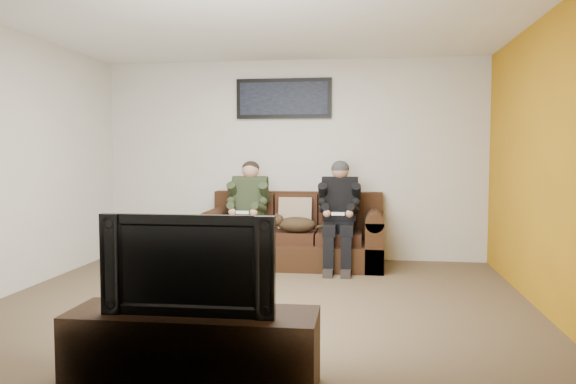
# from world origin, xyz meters

# --- Properties ---
(floor) EXTENTS (5.00, 5.00, 0.00)m
(floor) POSITION_xyz_m (0.00, 0.00, 0.00)
(floor) COLOR brown
(floor) RESTS_ON ground
(ceiling) EXTENTS (5.00, 5.00, 0.00)m
(ceiling) POSITION_xyz_m (0.00, 0.00, 2.60)
(ceiling) COLOR silver
(ceiling) RESTS_ON ground
(wall_back) EXTENTS (5.00, 0.00, 5.00)m
(wall_back) POSITION_xyz_m (0.00, 2.25, 1.30)
(wall_back) COLOR beige
(wall_back) RESTS_ON ground
(wall_front) EXTENTS (5.00, 0.00, 5.00)m
(wall_front) POSITION_xyz_m (0.00, -2.25, 1.30)
(wall_front) COLOR beige
(wall_front) RESTS_ON ground
(wall_left) EXTENTS (0.00, 4.50, 4.50)m
(wall_left) POSITION_xyz_m (-2.50, 0.00, 1.30)
(wall_left) COLOR beige
(wall_left) RESTS_ON ground
(wall_right) EXTENTS (0.00, 4.50, 4.50)m
(wall_right) POSITION_xyz_m (2.50, 0.00, 1.30)
(wall_right) COLOR beige
(wall_right) RESTS_ON ground
(accent_wall_right) EXTENTS (0.00, 4.50, 4.50)m
(accent_wall_right) POSITION_xyz_m (2.49, 0.00, 1.30)
(accent_wall_right) COLOR #B77B12
(accent_wall_right) RESTS_ON ground
(sofa) EXTENTS (2.18, 0.94, 0.89)m
(sofa) POSITION_xyz_m (0.08, 1.83, 0.34)
(sofa) COLOR #321C0F
(sofa) RESTS_ON ground
(throw_pillow) EXTENTS (0.42, 0.20, 0.41)m
(throw_pillow) POSITION_xyz_m (0.08, 1.87, 0.63)
(throw_pillow) COLOR #9E8468
(throw_pillow) RESTS_ON sofa
(throw_blanket) EXTENTS (0.45, 0.22, 0.08)m
(throw_blanket) POSITION_xyz_m (-0.58, 2.10, 0.89)
(throw_blanket) COLOR tan
(throw_blanket) RESTS_ON sofa
(person_left) EXTENTS (0.51, 0.87, 1.29)m
(person_left) POSITION_xyz_m (-0.48, 1.65, 0.72)
(person_left) COLOR #7D6E4E
(person_left) RESTS_ON sofa
(person_right) EXTENTS (0.51, 0.86, 1.30)m
(person_right) POSITION_xyz_m (0.64, 1.65, 0.73)
(person_right) COLOR black
(person_right) RESTS_ON sofa
(cat) EXTENTS (0.66, 0.26, 0.24)m
(cat) POSITION_xyz_m (0.12, 1.58, 0.54)
(cat) COLOR #432F1A
(cat) RESTS_ON sofa
(framed_poster) EXTENTS (1.25, 0.05, 0.52)m
(framed_poster) POSITION_xyz_m (-0.12, 2.22, 2.10)
(framed_poster) COLOR black
(framed_poster) RESTS_ON wall_back
(tv_stand) EXTENTS (1.48, 0.49, 0.46)m
(tv_stand) POSITION_xyz_m (-0.04, -1.95, 0.23)
(tv_stand) COLOR black
(tv_stand) RESTS_ON ground
(television) EXTENTS (1.01, 0.14, 0.58)m
(television) POSITION_xyz_m (-0.04, -1.95, 0.75)
(television) COLOR black
(television) RESTS_ON tv_stand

